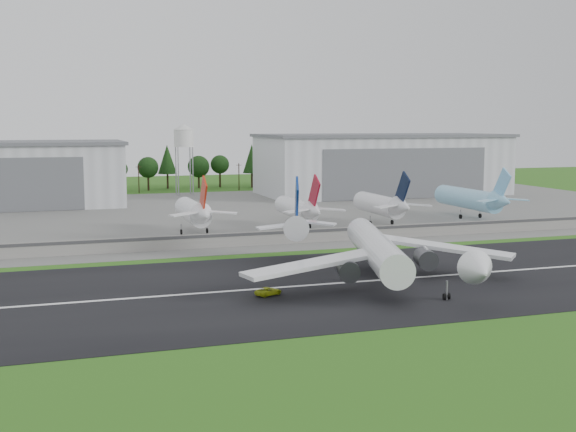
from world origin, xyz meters
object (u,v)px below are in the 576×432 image
object	(u,v)px
ground_vehicle	(269,291)
parked_jet_red_b	(300,209)
main_airliner	(377,256)
parked_jet_red_a	(195,212)
parked_jet_navy	(384,205)
parked_jet_skyblue	(473,199)

from	to	relation	value
ground_vehicle	parked_jet_red_b	distance (m)	77.81
main_airliner	parked_jet_red_b	bearing A→B (deg)	-80.42
parked_jet_red_a	parked_jet_navy	size ratio (longest dim) A/B	1.00
parked_jet_red_b	main_airliner	bearing A→B (deg)	-96.54
parked_jet_navy	main_airliner	bearing A→B (deg)	-116.45
parked_jet_red_a	parked_jet_red_b	distance (m)	29.41
main_airliner	parked_jet_red_a	xyz separation A→B (m)	(-21.74, 66.98, 1.29)
ground_vehicle	parked_jet_navy	bearing A→B (deg)	-61.92
ground_vehicle	parked_jet_red_a	distance (m)	71.74
parked_jet_red_a	parked_jet_red_b	size ratio (longest dim) A/B	1.00
parked_jet_skyblue	ground_vehicle	bearing A→B (deg)	-139.26
main_airliner	parked_jet_red_a	distance (m)	70.44
ground_vehicle	parked_jet_skyblue	xyz separation A→B (m)	(88.89, 76.56, 5.60)
parked_jet_navy	parked_jet_skyblue	bearing A→B (deg)	8.69
parked_jet_red_a	parked_jet_navy	bearing A→B (deg)	-0.00
parked_jet_navy	parked_jet_skyblue	size ratio (longest dim) A/B	0.84
parked_jet_red_a	parked_jet_skyblue	world-z (taller)	parked_jet_skyblue
parked_jet_red_a	parked_jet_skyblue	xyz separation A→B (m)	(88.01, 5.03, 0.19)
parked_jet_red_b	parked_jet_skyblue	bearing A→B (deg)	4.96
parked_jet_red_a	main_airliner	bearing A→B (deg)	-72.02
ground_vehicle	parked_jet_red_b	world-z (taller)	parked_jet_red_b
parked_jet_red_b	parked_jet_navy	xyz separation A→B (m)	(25.65, 0.05, 0.26)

